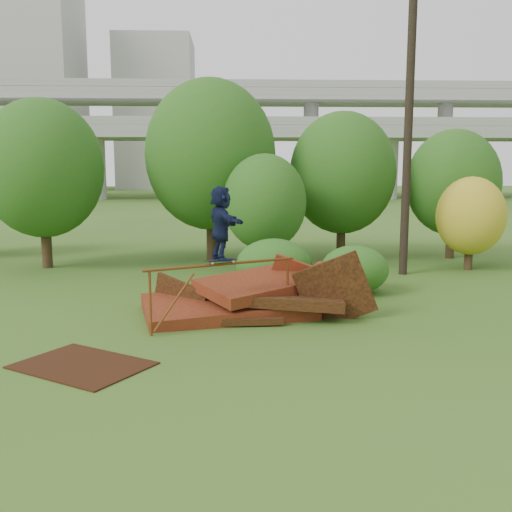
{
  "coord_description": "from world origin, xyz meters",
  "views": [
    {
      "loc": [
        -1.31,
        -10.92,
        3.55
      ],
      "look_at": [
        -0.8,
        2.0,
        1.6
      ],
      "focal_mm": 40.0,
      "sensor_mm": 36.0,
      "label": 1
    }
  ],
  "objects_px": {
    "skater": "(221,223)",
    "flat_plate": "(82,365)",
    "scrap_pile": "(248,300)",
    "utility_pole": "(409,107)"
  },
  "relations": [
    {
      "from": "skater",
      "to": "flat_plate",
      "type": "relative_size",
      "value": 0.72
    },
    {
      "from": "scrap_pile",
      "to": "utility_pole",
      "type": "xyz_separation_m",
      "value": [
        5.47,
        5.28,
        5.27
      ]
    },
    {
      "from": "scrap_pile",
      "to": "utility_pole",
      "type": "bearing_deg",
      "value": 44.02
    },
    {
      "from": "utility_pole",
      "to": "scrap_pile",
      "type": "bearing_deg",
      "value": -135.98
    },
    {
      "from": "scrap_pile",
      "to": "utility_pole",
      "type": "distance_m",
      "value": 9.25
    },
    {
      "from": "scrap_pile",
      "to": "utility_pole",
      "type": "height_order",
      "value": "utility_pole"
    },
    {
      "from": "scrap_pile",
      "to": "flat_plate",
      "type": "xyz_separation_m",
      "value": [
        -3.14,
        -3.73,
        -0.34
      ]
    },
    {
      "from": "scrap_pile",
      "to": "flat_plate",
      "type": "bearing_deg",
      "value": -130.15
    },
    {
      "from": "flat_plate",
      "to": "utility_pole",
      "type": "distance_m",
      "value": 13.67
    },
    {
      "from": "flat_plate",
      "to": "scrap_pile",
      "type": "bearing_deg",
      "value": 49.85
    }
  ]
}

